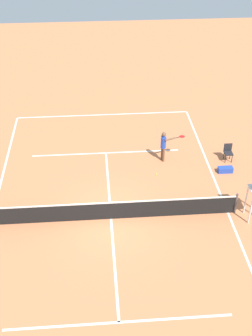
# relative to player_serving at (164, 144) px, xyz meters

# --- Properties ---
(ground_plane) EXTENTS (60.00, 60.00, 0.00)m
(ground_plane) POSITION_rel_player_serving_xyz_m (3.07, 4.54, -1.04)
(ground_plane) COLOR #D37A4C
(court_lines) EXTENTS (10.89, 20.12, 0.01)m
(court_lines) POSITION_rel_player_serving_xyz_m (3.07, 4.54, -1.04)
(court_lines) COLOR white
(court_lines) RESTS_ON ground
(tennis_net) EXTENTS (11.49, 0.10, 1.07)m
(tennis_net) POSITION_rel_player_serving_xyz_m (3.07, 4.54, -0.54)
(tennis_net) COLOR #4C4C51
(tennis_net) RESTS_ON ground
(player_serving) EXTENTS (1.33, 0.53, 1.74)m
(player_serving) POSITION_rel_player_serving_xyz_m (0.00, 0.00, 0.00)
(player_serving) COLOR brown
(player_serving) RESTS_ON ground
(tennis_ball) EXTENTS (0.07, 0.07, 0.07)m
(tennis_ball) POSITION_rel_player_serving_xyz_m (0.56, 1.31, -1.01)
(tennis_ball) COLOR #CCE033
(tennis_ball) RESTS_ON ground
(courtside_chair_mid) EXTENTS (0.44, 0.46, 0.95)m
(courtside_chair_mid) POSITION_rel_player_serving_xyz_m (-3.44, 0.24, -0.51)
(courtside_chair_mid) COLOR #262626
(courtside_chair_mid) RESTS_ON ground
(equipment_bag) EXTENTS (0.76, 0.32, 0.30)m
(equipment_bag) POSITION_rel_player_serving_xyz_m (-3.04, 1.36, -0.89)
(equipment_bag) COLOR #2647B7
(equipment_bag) RESTS_ON ground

